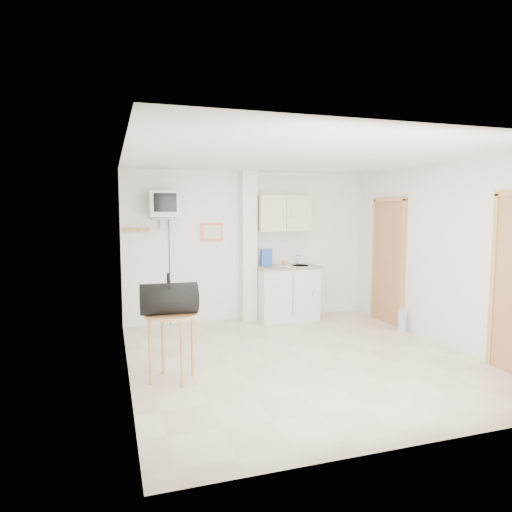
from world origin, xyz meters
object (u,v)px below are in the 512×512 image
object	(u,v)px
crt_television	(164,205)
round_table	(171,323)
water_bottle	(402,321)
duffel_bag	(169,298)

from	to	relation	value
crt_television	round_table	xyz separation A→B (m)	(-0.20, -2.27, -1.30)
round_table	water_bottle	xyz separation A→B (m)	(3.63, 0.94, -0.47)
round_table	water_bottle	world-z (taller)	round_table
duffel_bag	water_bottle	xyz separation A→B (m)	(3.66, 0.99, -0.75)
crt_television	water_bottle	bearing A→B (deg)	-21.10
water_bottle	duffel_bag	bearing A→B (deg)	-164.90
round_table	duffel_bag	world-z (taller)	duffel_bag
crt_television	duffel_bag	distance (m)	2.53
crt_television	duffel_bag	xyz separation A→B (m)	(-0.23, -2.31, -1.01)
crt_television	round_table	world-z (taller)	crt_television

